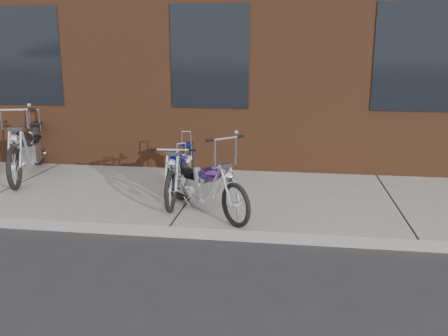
# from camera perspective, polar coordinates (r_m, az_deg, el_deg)

# --- Properties ---
(ground) EXTENTS (120.00, 120.00, 0.00)m
(ground) POSITION_cam_1_polar(r_m,az_deg,el_deg) (6.10, -6.51, -8.32)
(ground) COLOR #2D2D2D
(ground) RESTS_ON ground
(sidewalk) EXTENTS (22.00, 3.00, 0.15)m
(sidewalk) POSITION_cam_1_polar(r_m,az_deg,el_deg) (7.45, -3.61, -3.50)
(sidewalk) COLOR slate
(sidewalk) RESTS_ON ground
(chopper_purple) EXTENTS (1.44, 1.50, 1.11)m
(chopper_purple) POSITION_cam_1_polar(r_m,az_deg,el_deg) (6.47, -2.53, -2.18)
(chopper_purple) COLOR black
(chopper_purple) RESTS_ON sidewalk
(chopper_blue) EXTENTS (0.50, 2.05, 0.89)m
(chopper_blue) POSITION_cam_1_polar(r_m,az_deg,el_deg) (7.19, -5.25, -0.49)
(chopper_blue) COLOR black
(chopper_blue) RESTS_ON sidewalk
(chopper_third) EXTENTS (0.92, 2.40, 1.26)m
(chopper_third) POSITION_cam_1_polar(r_m,az_deg,el_deg) (9.03, -22.50, 1.97)
(chopper_third) COLOR black
(chopper_third) RESTS_ON sidewalk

